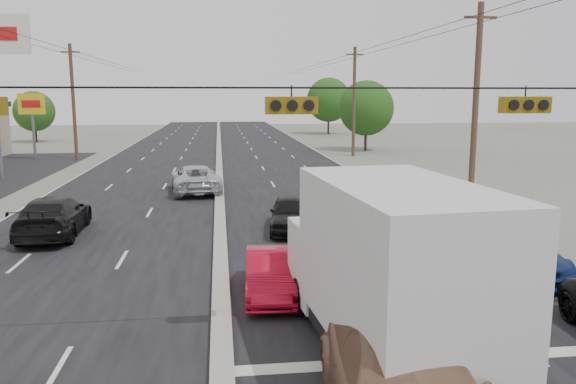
{
  "coord_description": "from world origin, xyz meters",
  "views": [
    {
      "loc": [
        0.04,
        -11.34,
        5.66
      ],
      "look_at": [
        2.47,
        8.47,
        2.2
      ],
      "focal_mm": 35.0,
      "sensor_mm": 36.0,
      "label": 1
    }
  ],
  "objects_px": {
    "tree_right_mid": "(366,108)",
    "oncoming_near": "(54,216)",
    "queue_car_c": "(356,197)",
    "oncoming_far": "(195,179)",
    "utility_pole_right_c": "(354,101)",
    "red_sedan": "(270,274)",
    "queue_car_d": "(510,248)",
    "box_truck": "(387,268)",
    "pole_sign_far": "(32,110)",
    "tree_right_far": "(329,100)",
    "queue_car_a": "(292,213)",
    "utility_pole_right_b": "(475,106)",
    "queue_car_e": "(382,202)",
    "utility_pole_left_c": "(73,101)",
    "tree_left_far": "(34,111)",
    "queue_car_b": "(387,244)"
  },
  "relations": [
    {
      "from": "tree_left_far",
      "to": "queue_car_b",
      "type": "height_order",
      "value": "tree_left_far"
    },
    {
      "from": "tree_right_mid",
      "to": "red_sedan",
      "type": "relative_size",
      "value": 1.85
    },
    {
      "from": "utility_pole_left_c",
      "to": "tree_left_far",
      "type": "bearing_deg",
      "value": 115.41
    },
    {
      "from": "box_truck",
      "to": "red_sedan",
      "type": "distance_m",
      "value": 4.85
    },
    {
      "from": "box_truck",
      "to": "queue_car_c",
      "type": "bearing_deg",
      "value": 73.25
    },
    {
      "from": "utility_pole_left_c",
      "to": "utility_pole_right_c",
      "type": "bearing_deg",
      "value": 0.0
    },
    {
      "from": "queue_car_a",
      "to": "queue_car_b",
      "type": "distance_m",
      "value": 5.65
    },
    {
      "from": "box_truck",
      "to": "queue_car_c",
      "type": "relative_size",
      "value": 1.71
    },
    {
      "from": "utility_pole_left_c",
      "to": "queue_car_a",
      "type": "distance_m",
      "value": 32.72
    },
    {
      "from": "pole_sign_far",
      "to": "queue_car_d",
      "type": "height_order",
      "value": "pole_sign_far"
    },
    {
      "from": "red_sedan",
      "to": "queue_car_e",
      "type": "bearing_deg",
      "value": 62.04
    },
    {
      "from": "utility_pole_right_b",
      "to": "oncoming_near",
      "type": "xyz_separation_m",
      "value": [
        -19.2,
        -3.11,
        -4.31
      ]
    },
    {
      "from": "tree_left_far",
      "to": "red_sedan",
      "type": "relative_size",
      "value": 1.59
    },
    {
      "from": "queue_car_b",
      "to": "tree_left_far",
      "type": "bearing_deg",
      "value": 112.06
    },
    {
      "from": "box_truck",
      "to": "queue_car_d",
      "type": "height_order",
      "value": "box_truck"
    },
    {
      "from": "tree_right_far",
      "to": "red_sedan",
      "type": "xyz_separation_m",
      "value": [
        -14.6,
        -66.1,
        -4.32
      ]
    },
    {
      "from": "pole_sign_far",
      "to": "tree_right_far",
      "type": "bearing_deg",
      "value": 43.15
    },
    {
      "from": "box_truck",
      "to": "queue_car_c",
      "type": "height_order",
      "value": "box_truck"
    },
    {
      "from": "pole_sign_far",
      "to": "tree_left_far",
      "type": "relative_size",
      "value": 0.98
    },
    {
      "from": "tree_right_far",
      "to": "queue_car_b",
      "type": "height_order",
      "value": "tree_right_far"
    },
    {
      "from": "tree_right_far",
      "to": "queue_car_d",
      "type": "relative_size",
      "value": 1.56
    },
    {
      "from": "utility_pole_left_c",
      "to": "tree_right_far",
      "type": "bearing_deg",
      "value": 46.47
    },
    {
      "from": "queue_car_b",
      "to": "oncoming_far",
      "type": "bearing_deg",
      "value": 109.65
    },
    {
      "from": "queue_car_a",
      "to": "pole_sign_far",
      "type": "bearing_deg",
      "value": 131.13
    },
    {
      "from": "tree_right_mid",
      "to": "oncoming_near",
      "type": "height_order",
      "value": "tree_right_mid"
    },
    {
      "from": "queue_car_c",
      "to": "oncoming_far",
      "type": "bearing_deg",
      "value": 140.02
    },
    {
      "from": "box_truck",
      "to": "queue_car_b",
      "type": "relative_size",
      "value": 1.94
    },
    {
      "from": "red_sedan",
      "to": "queue_car_d",
      "type": "distance_m",
      "value": 8.05
    },
    {
      "from": "utility_pole_right_b",
      "to": "queue_car_e",
      "type": "xyz_separation_m",
      "value": [
        -4.82,
        -0.93,
        -4.46
      ]
    },
    {
      "from": "queue_car_d",
      "to": "box_truck",
      "type": "bearing_deg",
      "value": -134.29
    },
    {
      "from": "red_sedan",
      "to": "oncoming_near",
      "type": "relative_size",
      "value": 0.7
    },
    {
      "from": "utility_pole_right_b",
      "to": "queue_car_c",
      "type": "distance_m",
      "value": 7.32
    },
    {
      "from": "utility_pole_right_c",
      "to": "oncoming_near",
      "type": "xyz_separation_m",
      "value": [
        -19.2,
        -28.11,
        -4.31
      ]
    },
    {
      "from": "tree_right_far",
      "to": "oncoming_near",
      "type": "height_order",
      "value": "tree_right_far"
    },
    {
      "from": "tree_right_mid",
      "to": "queue_car_a",
      "type": "bearing_deg",
      "value": -109.72
    },
    {
      "from": "utility_pole_right_c",
      "to": "queue_car_e",
      "type": "distance_m",
      "value": 26.75
    },
    {
      "from": "pole_sign_far",
      "to": "queue_car_c",
      "type": "xyz_separation_m",
      "value": [
        22.7,
        -24.63,
        -3.76
      ]
    },
    {
      "from": "box_truck",
      "to": "queue_car_a",
      "type": "distance_m",
      "value": 11.83
    },
    {
      "from": "queue_car_b",
      "to": "oncoming_far",
      "type": "relative_size",
      "value": 0.71
    },
    {
      "from": "utility_pole_right_c",
      "to": "oncoming_near",
      "type": "relative_size",
      "value": 1.82
    },
    {
      "from": "red_sedan",
      "to": "queue_car_d",
      "type": "height_order",
      "value": "queue_car_d"
    },
    {
      "from": "oncoming_near",
      "to": "box_truck",
      "type": "bearing_deg",
      "value": 127.84
    },
    {
      "from": "queue_car_a",
      "to": "queue_car_e",
      "type": "height_order",
      "value": "queue_car_a"
    },
    {
      "from": "tree_right_mid",
      "to": "queue_car_e",
      "type": "height_order",
      "value": "tree_right_mid"
    },
    {
      "from": "utility_pole_right_c",
      "to": "oncoming_far",
      "type": "xyz_separation_m",
      "value": [
        -13.9,
        -18.41,
        -4.3
      ]
    },
    {
      "from": "tree_left_far",
      "to": "queue_car_d",
      "type": "bearing_deg",
      "value": -60.22
    },
    {
      "from": "queue_car_a",
      "to": "queue_car_c",
      "type": "height_order",
      "value": "queue_car_a"
    },
    {
      "from": "queue_car_a",
      "to": "queue_car_e",
      "type": "relative_size",
      "value": 1.16
    },
    {
      "from": "red_sedan",
      "to": "queue_car_e",
      "type": "xyz_separation_m",
      "value": [
        6.28,
        10.17,
        0.01
      ]
    },
    {
      "from": "utility_pole_right_b",
      "to": "oncoming_far",
      "type": "bearing_deg",
      "value": 154.62
    }
  ]
}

